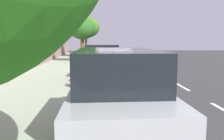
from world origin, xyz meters
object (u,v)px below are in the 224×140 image
Objects in this scene: parked_sedan_grey_second at (102,56)px; bicycle_at_curb at (93,87)px; parked_suv_silver_far at (116,93)px; parked_sedan_tan_nearest at (103,52)px; street_tree_near_cyclist at (86,28)px; street_tree_mid_block at (82,29)px; parked_pickup_red_mid at (103,63)px; fire_hydrant at (84,61)px; cyclist_with_backpack at (87,69)px.

parked_sedan_grey_second reaches higher than bicycle_at_curb.
parked_suv_silver_far reaches higher than parked_sedan_grey_second.
bicycle_at_curb is (0.62, -3.94, -0.66)m from parked_suv_silver_far.
parked_sedan_tan_nearest is 3.58m from street_tree_near_cyclist.
street_tree_mid_block is (0.00, 6.44, -0.46)m from street_tree_near_cyclist.
parked_suv_silver_far is at bearing 96.40° from street_tree_mid_block.
street_tree_near_cyclist reaches higher than parked_sedan_tan_nearest.
parked_pickup_red_mid reaches higher than parked_sedan_grey_second.
parked_sedan_tan_nearest is at bearing -92.03° from bicycle_at_curb.
street_tree_near_cyclist is 5.76× the size of fire_hydrant.
cyclist_with_backpack is (0.92, 19.25, 0.29)m from parked_sedan_tan_nearest.
street_tree_mid_block is 4.97× the size of fire_hydrant.
bicycle_at_curb is at bearing 116.80° from cyclist_with_backpack.
street_tree_mid_block is (1.80, -9.05, 2.35)m from parked_pickup_red_mid.
street_tree_mid_block is at bearing -83.60° from parked_suv_silver_far.
parked_sedan_grey_second is at bearing -93.58° from cyclist_with_backpack.
parked_sedan_grey_second is at bearing -90.47° from parked_pickup_red_mid.
street_tree_near_cyclist reaches higher than cyclist_with_backpack.
parked_suv_silver_far is (-0.14, 8.21, 0.13)m from parked_pickup_red_mid.
parked_pickup_red_mid is 3.90m from cyclist_with_backpack.
street_tree_mid_block reaches higher than fire_hydrant.
cyclist_with_backpack is at bearing 86.42° from parked_sedan_grey_second.
cyclist_with_backpack is at bearing 79.52° from parked_pickup_red_mid.
parked_sedan_grey_second is 3.15m from street_tree_mid_block.
street_tree_near_cyclist is at bearing -90.00° from street_tree_mid_block.
parked_pickup_red_mid reaches higher than parked_sedan_tan_nearest.
parked_sedan_tan_nearest is at bearing 178.00° from street_tree_near_cyclist.
parked_pickup_red_mid is at bearing -100.48° from cyclist_with_backpack.
parked_sedan_tan_nearest is at bearing -91.20° from parked_sedan_grey_second.
street_tree_near_cyclist is at bearing -83.37° from parked_pickup_red_mid.
bicycle_at_curb is at bearing 93.81° from street_tree_near_cyclist.
parked_pickup_red_mid is 3.51× the size of bicycle_at_curb.
parked_sedan_tan_nearest is 19.71m from bicycle_at_curb.
parked_sedan_tan_nearest is 10.82m from fire_hydrant.
parked_suv_silver_far reaches higher than parked_sedan_tan_nearest.
fire_hydrant is at bearing -73.73° from parked_pickup_red_mid.
cyclist_with_backpack reaches higher than fire_hydrant.
parked_pickup_red_mid is at bearing 106.27° from fire_hydrant.
parked_suv_silver_far reaches higher than parked_pickup_red_mid.
parked_sedan_tan_nearest is 23.64m from parked_suv_silver_far.
cyclist_with_backpack reaches higher than parked_sedan_tan_nearest.
parked_pickup_red_mid is 3.16× the size of cyclist_with_backpack.
street_tree_near_cyclist is (1.80, -15.49, 2.81)m from parked_pickup_red_mid.
parked_sedan_tan_nearest is 1.00× the size of parked_sedan_grey_second.
bicycle_at_curb is (0.55, 12.90, -0.38)m from parked_sedan_grey_second.
parked_sedan_grey_second is 1.06× the size of street_tree_mid_block.
parked_suv_silver_far is 5.63× the size of fire_hydrant.
street_tree_mid_block is (2.01, 6.37, 2.50)m from parked_sedan_tan_nearest.
cyclist_with_backpack is at bearing 93.24° from street_tree_near_cyclist.
cyclist_with_backpack is 0.41× the size of street_tree_mid_block.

